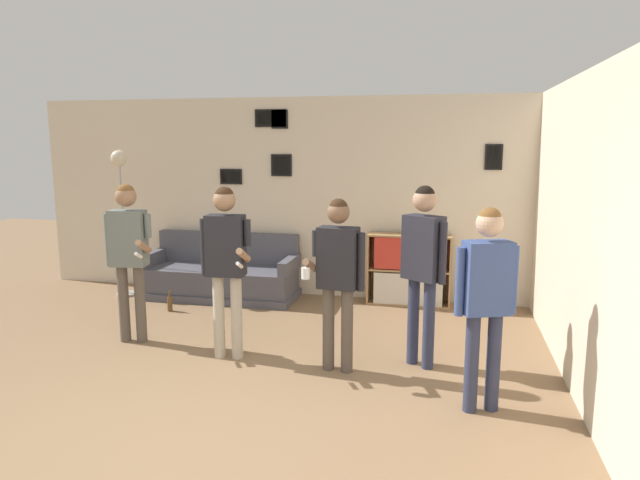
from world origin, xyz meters
TOP-DOWN VIEW (x-y plane):
  - ground_plane at (0.00, 0.00)m, footprint 20.00×20.00m
  - wall_back at (-0.00, 4.16)m, footprint 8.10×0.08m
  - wall_right at (2.88, 2.07)m, footprint 0.06×6.53m
  - couch at (-1.22, 3.74)m, footprint 2.10×0.80m
  - bookshelf at (1.31, 3.94)m, footprint 1.07×0.30m
  - floor_lamp at (-2.56, 3.54)m, footprint 0.28×0.28m
  - person_player_foreground_left at (-1.46, 1.87)m, footprint 0.53×0.44m
  - person_player_foreground_center at (-0.30, 1.66)m, footprint 0.52×0.45m
  - person_watcher_holding_cup at (0.82, 1.58)m, footprint 0.53×0.40m
  - person_spectator_near_bookshelf at (1.56, 1.87)m, footprint 0.43×0.37m
  - person_spectator_far_right at (2.08, 1.04)m, footprint 0.47×0.31m
  - bottle_on_floor at (-1.60, 2.97)m, footprint 0.06×0.06m
  - drinking_cup at (1.25, 3.94)m, footprint 0.08×0.08m

SIDE VIEW (x-z plane):
  - ground_plane at x=0.00m, z-range 0.00..0.00m
  - bottle_on_floor at x=-1.60m, z-range -0.03..0.23m
  - couch at x=-1.22m, z-range -0.14..0.71m
  - bookshelf at x=1.31m, z-range 0.00..0.93m
  - person_watcher_holding_cup at x=0.82m, z-range 0.18..1.79m
  - drinking_cup at x=1.25m, z-range 0.93..1.04m
  - person_spectator_far_right at x=2.08m, z-range 0.18..1.81m
  - person_player_foreground_left at x=-1.46m, z-range 0.19..1.88m
  - person_player_foreground_center at x=-0.30m, z-range 0.20..1.89m
  - person_spectator_near_bookshelf at x=1.56m, z-range 0.20..1.92m
  - wall_right at x=2.88m, z-range 0.00..2.70m
  - wall_back at x=0.00m, z-range 0.01..2.71m
  - floor_lamp at x=-2.56m, z-range 0.47..2.47m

